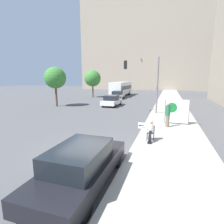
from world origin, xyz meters
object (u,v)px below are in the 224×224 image
at_px(parked_car_curbside, 82,165).
at_px(jogger_on_sidewalk, 168,115).
at_px(traffic_light_pole, 145,76).
at_px(car_on_road_nearest, 112,101).
at_px(protest_banner, 177,111).
at_px(street_tree_near_curb, 55,78).
at_px(street_tree_midblock, 93,78).
at_px(car_on_road_midblock, 118,95).
at_px(seated_protester, 150,130).
at_px(city_bus_on_road, 121,88).

bearing_deg(parked_car_curbside, jogger_on_sidewalk, 71.05).
bearing_deg(traffic_light_pole, car_on_road_nearest, 137.95).
xyz_separation_m(protest_banner, street_tree_near_curb, (-15.18, 5.89, 2.63)).
height_order(traffic_light_pole, street_tree_midblock, traffic_light_pole).
relative_size(parked_car_curbside, car_on_road_midblock, 1.10).
height_order(seated_protester, city_bus_on_road, city_bus_on_road).
bearing_deg(jogger_on_sidewalk, parked_car_curbside, 76.00).
relative_size(jogger_on_sidewalk, street_tree_midblock, 0.33).
bearing_deg(street_tree_near_curb, protest_banner, -21.21).
height_order(parked_car_curbside, car_on_road_nearest, car_on_road_nearest).
bearing_deg(jogger_on_sidewalk, protest_banner, -115.44).
height_order(traffic_light_pole, city_bus_on_road, traffic_light_pole).
bearing_deg(car_on_road_nearest, parked_car_curbside, -75.32).
bearing_deg(car_on_road_midblock, car_on_road_nearest, -79.30).
height_order(protest_banner, street_tree_midblock, street_tree_midblock).
xyz_separation_m(seated_protester, car_on_road_midblock, (-8.13, 21.49, -0.07)).
bearing_deg(protest_banner, seated_protester, -108.92).
bearing_deg(street_tree_near_curb, car_on_road_nearest, 20.56).
relative_size(jogger_on_sidewalk, car_on_road_nearest, 0.43).
bearing_deg(seated_protester, car_on_road_midblock, 108.39).
bearing_deg(parked_car_curbside, protest_banner, 69.58).
distance_m(car_on_road_nearest, city_bus_on_road, 14.99).
bearing_deg(traffic_light_pole, jogger_on_sidewalk, -64.66).
bearing_deg(car_on_road_midblock, protest_banner, -60.19).
height_order(jogger_on_sidewalk, city_bus_on_road, city_bus_on_road).
height_order(parked_car_curbside, city_bus_on_road, city_bus_on_road).
relative_size(car_on_road_nearest, car_on_road_midblock, 0.97).
distance_m(jogger_on_sidewalk, parked_car_curbside, 8.64).
bearing_deg(protest_banner, traffic_light_pole, 127.50).
height_order(car_on_road_midblock, street_tree_near_curb, street_tree_near_curb).
xyz_separation_m(car_on_road_midblock, street_tree_midblock, (-5.65, 1.45, 3.05)).
height_order(parked_car_curbside, car_on_road_midblock, car_on_road_midblock).
relative_size(protest_banner, car_on_road_nearest, 0.46).
distance_m(parked_car_curbside, car_on_road_midblock, 26.93).
xyz_separation_m(car_on_road_midblock, street_tree_near_curb, (-5.49, -11.04, 3.07)).
bearing_deg(street_tree_midblock, parked_car_curbside, -66.72).
bearing_deg(jogger_on_sidewalk, seated_protester, 80.11).
relative_size(jogger_on_sidewalk, street_tree_near_curb, 0.35).
height_order(jogger_on_sidewalk, protest_banner, protest_banner).
bearing_deg(city_bus_on_road, traffic_light_pole, -68.43).
xyz_separation_m(seated_protester, jogger_on_sidewalk, (0.92, 3.46, 0.28)).
xyz_separation_m(car_on_road_nearest, street_tree_near_curb, (-7.07, -2.65, 3.09)).
bearing_deg(city_bus_on_road, street_tree_midblock, -133.61).
height_order(protest_banner, car_on_road_midblock, protest_banner).
relative_size(seated_protester, parked_car_curbside, 0.25).
height_order(protest_banner, street_tree_near_curb, street_tree_near_curb).
bearing_deg(street_tree_near_curb, street_tree_midblock, 90.74).
relative_size(seated_protester, street_tree_near_curb, 0.23).
relative_size(traffic_light_pole, car_on_road_nearest, 1.33).
bearing_deg(seated_protester, protest_banner, 68.74).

